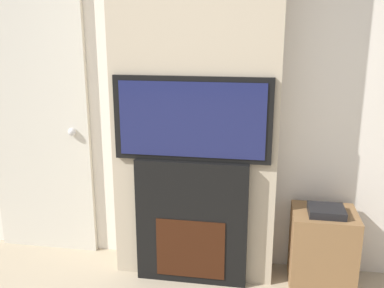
{
  "coord_description": "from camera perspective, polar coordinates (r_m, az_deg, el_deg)",
  "views": [
    {
      "loc": [
        0.45,
        -0.98,
        1.74
      ],
      "look_at": [
        0.0,
        1.71,
        1.0
      ],
      "focal_mm": 40.0,
      "sensor_mm": 36.0,
      "label": 1
    }
  ],
  "objects": [
    {
      "name": "media_stand",
      "position": [
        3.14,
        16.97,
        -13.14
      ],
      "size": [
        0.43,
        0.37,
        0.6
      ],
      "color": "brown",
      "rests_on": "ground_plane"
    },
    {
      "name": "wall_back",
      "position": [
        3.07,
        1.01,
        7.89
      ],
      "size": [
        6.0,
        0.06,
        2.7
      ],
      "color": "silver",
      "rests_on": "ground_plane"
    },
    {
      "name": "television",
      "position": [
        2.78,
        -0.01,
        3.33
      ],
      "size": [
        1.04,
        0.07,
        0.56
      ],
      "color": "black",
      "rests_on": "fireplace"
    },
    {
      "name": "fireplace",
      "position": [
        3.02,
        -0.0,
        -10.31
      ],
      "size": [
        0.77,
        0.15,
        0.89
      ],
      "color": "black",
      "rests_on": "ground_plane"
    },
    {
      "name": "entry_door",
      "position": [
        3.47,
        -19.71,
        2.5
      ],
      "size": [
        0.81,
        0.09,
        2.06
      ],
      "color": "beige",
      "rests_on": "ground_plane"
    },
    {
      "name": "chimney_breast",
      "position": [
        2.9,
        0.49,
        7.46
      ],
      "size": [
        1.12,
        0.29,
        2.7
      ],
      "color": "tan",
      "rests_on": "ground_plane"
    }
  ]
}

